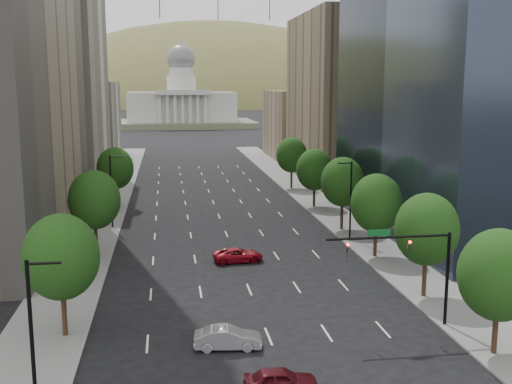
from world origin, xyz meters
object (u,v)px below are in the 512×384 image
traffic_signal (415,259)px  capitol (182,106)px  car_red_far (238,255)px  car_silver (228,338)px  car_maroon (281,380)px

traffic_signal → capitol: bearing=92.7°
capitol → car_red_far: (0.04, -201.26, -7.89)m
car_silver → car_red_far: 20.21m
car_maroon → car_red_far: 26.24m
car_red_far → car_silver: bearing=166.5°
traffic_signal → car_maroon: traffic_signal is taller
capitol → car_maroon: capitol is taller
capitol → car_red_far: capitol is taller
car_silver → traffic_signal: bearing=-77.7°
car_silver → capitol: bearing=5.1°
traffic_signal → capitol: capitol is taller
capitol → car_silver: bearing=-90.8°
car_maroon → car_silver: size_ratio=0.94×
capitol → car_silver: size_ratio=13.40×
traffic_signal → capitol: (-10.53, 219.71, 3.40)m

